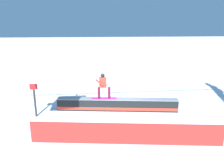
# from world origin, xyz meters

# --- Properties ---
(ground_plane) EXTENTS (120.00, 120.00, 0.00)m
(ground_plane) POSITION_xyz_m (0.00, 0.00, 0.00)
(ground_plane) COLOR white
(grind_box) EXTENTS (6.98, 1.32, 0.73)m
(grind_box) POSITION_xyz_m (0.00, 0.00, 0.33)
(grind_box) COLOR black
(grind_box) RESTS_ON ground_plane
(snowboarder) EXTENTS (1.46, 0.42, 1.49)m
(snowboarder) POSITION_xyz_m (0.80, -0.09, 1.53)
(snowboarder) COLOR #B82593
(snowboarder) RESTS_ON grind_box
(safety_fence) EXTENTS (8.09, 1.01, 0.95)m
(safety_fence) POSITION_xyz_m (0.00, 3.70, 0.48)
(safety_fence) COLOR red
(safety_fence) RESTS_ON ground_plane
(trail_marker) EXTENTS (0.40, 0.10, 1.85)m
(trail_marker) POSITION_xyz_m (4.52, 0.48, 0.99)
(trail_marker) COLOR #262628
(trail_marker) RESTS_ON ground_plane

